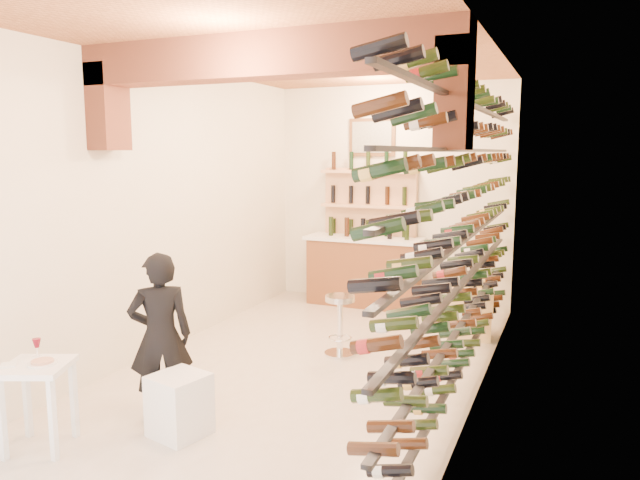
{
  "coord_description": "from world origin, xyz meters",
  "views": [
    {
      "loc": [
        2.48,
        -5.55,
        2.23
      ],
      "look_at": [
        0.0,
        0.3,
        1.3
      ],
      "focal_mm": 33.65,
      "sensor_mm": 36.0,
      "label": 1
    }
  ],
  "objects_px": {
    "tasting_table": "(37,379)",
    "white_stool": "(179,405)",
    "person": "(160,337)",
    "back_counter": "(364,269)",
    "chrome_barstool": "(340,321)",
    "wine_rack": "(460,227)",
    "crate_lower": "(469,325)"
  },
  "relations": [
    {
      "from": "tasting_table",
      "to": "white_stool",
      "type": "relative_size",
      "value": 1.63
    },
    {
      "from": "tasting_table",
      "to": "person",
      "type": "distance_m",
      "value": 0.96
    },
    {
      "from": "back_counter",
      "to": "tasting_table",
      "type": "bearing_deg",
      "value": -99.51
    },
    {
      "from": "back_counter",
      "to": "chrome_barstool",
      "type": "height_order",
      "value": "back_counter"
    },
    {
      "from": "wine_rack",
      "to": "crate_lower",
      "type": "distance_m",
      "value": 2.15
    },
    {
      "from": "wine_rack",
      "to": "back_counter",
      "type": "height_order",
      "value": "wine_rack"
    },
    {
      "from": "back_counter",
      "to": "tasting_table",
      "type": "height_order",
      "value": "back_counter"
    },
    {
      "from": "back_counter",
      "to": "person",
      "type": "height_order",
      "value": "person"
    },
    {
      "from": "person",
      "to": "chrome_barstool",
      "type": "distance_m",
      "value": 2.25
    },
    {
      "from": "wine_rack",
      "to": "back_counter",
      "type": "relative_size",
      "value": 3.35
    },
    {
      "from": "person",
      "to": "crate_lower",
      "type": "xyz_separation_m",
      "value": [
        2.02,
        3.27,
        -0.56
      ]
    },
    {
      "from": "wine_rack",
      "to": "person",
      "type": "distance_m",
      "value": 2.83
    },
    {
      "from": "wine_rack",
      "to": "back_counter",
      "type": "distance_m",
      "value": 3.38
    },
    {
      "from": "back_counter",
      "to": "crate_lower",
      "type": "bearing_deg",
      "value": -30.89
    },
    {
      "from": "person",
      "to": "crate_lower",
      "type": "bearing_deg",
      "value": -162.25
    },
    {
      "from": "chrome_barstool",
      "to": "crate_lower",
      "type": "xyz_separation_m",
      "value": [
        1.22,
        1.19,
        -0.24
      ]
    },
    {
      "from": "wine_rack",
      "to": "tasting_table",
      "type": "bearing_deg",
      "value": -137.88
    },
    {
      "from": "wine_rack",
      "to": "person",
      "type": "bearing_deg",
      "value": -142.8
    },
    {
      "from": "person",
      "to": "chrome_barstool",
      "type": "xyz_separation_m",
      "value": [
        0.8,
        2.08,
        -0.32
      ]
    },
    {
      "from": "back_counter",
      "to": "white_stool",
      "type": "distance_m",
      "value": 4.49
    },
    {
      "from": "white_stool",
      "to": "crate_lower",
      "type": "bearing_deg",
      "value": 63.73
    },
    {
      "from": "wine_rack",
      "to": "person",
      "type": "xyz_separation_m",
      "value": [
        -2.15,
        -1.63,
        -0.84
      ]
    },
    {
      "from": "person",
      "to": "crate_lower",
      "type": "height_order",
      "value": "person"
    },
    {
      "from": "back_counter",
      "to": "crate_lower",
      "type": "height_order",
      "value": "back_counter"
    },
    {
      "from": "wine_rack",
      "to": "white_stool",
      "type": "height_order",
      "value": "wine_rack"
    },
    {
      "from": "person",
      "to": "back_counter",
      "type": "bearing_deg",
      "value": -134.8
    },
    {
      "from": "wine_rack",
      "to": "person",
      "type": "height_order",
      "value": "wine_rack"
    },
    {
      "from": "tasting_table",
      "to": "chrome_barstool",
      "type": "bearing_deg",
      "value": 42.62
    },
    {
      "from": "white_stool",
      "to": "back_counter",
      "type": "bearing_deg",
      "value": 89.88
    },
    {
      "from": "white_stool",
      "to": "tasting_table",
      "type": "bearing_deg",
      "value": -144.77
    },
    {
      "from": "crate_lower",
      "to": "person",
      "type": "bearing_deg",
      "value": -121.76
    },
    {
      "from": "person",
      "to": "crate_lower",
      "type": "relative_size",
      "value": 2.78
    }
  ]
}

